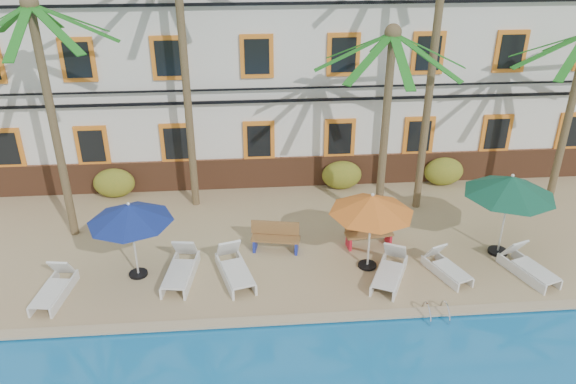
{
  "coord_description": "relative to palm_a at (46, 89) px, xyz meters",
  "views": [
    {
      "loc": [
        -2.01,
        -12.3,
        9.8
      ],
      "look_at": [
        -0.75,
        3.0,
        2.0
      ],
      "focal_mm": 35.0,
      "sensor_mm": 36.0,
      "label": 1
    }
  ],
  "objects": [
    {
      "name": "ground",
      "position": [
        7.68,
        -4.02,
        -5.12
      ],
      "size": [
        100.0,
        100.0,
        0.0
      ],
      "primitive_type": "plane",
      "color": "#384C23",
      "rests_on": "ground"
    },
    {
      "name": "pool_deck",
      "position": [
        7.68,
        0.98,
        -4.99
      ],
      "size": [
        30.0,
        12.0,
        0.25
      ],
      "primitive_type": "cube",
      "color": "tan",
      "rests_on": "ground"
    },
    {
      "name": "pool_coping",
      "position": [
        7.68,
        -4.92,
        -4.84
      ],
      "size": [
        30.0,
        0.35,
        0.06
      ],
      "primitive_type": "cube",
      "color": "tan",
      "rests_on": "pool_deck"
    },
    {
      "name": "hotel_building",
      "position": [
        7.68,
        5.96,
        0.26
      ],
      "size": [
        25.4,
        6.44,
        10.22
      ],
      "color": "silver",
      "rests_on": "pool_deck"
    },
    {
      "name": "palm_a",
      "position": [
        0.0,
        0.0,
        0.0
      ],
      "size": [
        4.53,
        4.53,
        7.5
      ],
      "color": "brown",
      "rests_on": "pool_deck"
    },
    {
      "name": "palm_b",
      "position": [
        3.83,
        1.76,
        0.77
      ],
      "size": [
        4.53,
        4.53,
        8.85
      ],
      "color": "brown",
      "rests_on": "pool_deck"
    },
    {
      "name": "palm_c",
      "position": [
        10.04,
        -0.17,
        -0.53
      ],
      "size": [
        4.53,
        4.53,
        6.6
      ],
      "color": "brown",
      "rests_on": "pool_deck"
    },
    {
      "name": "palm_d",
      "position": [
        11.69,
        0.93,
        1.39
      ],
      "size": [
        4.53,
        4.53,
        9.96
      ],
      "color": "brown",
      "rests_on": "pool_deck"
    },
    {
      "name": "palm_e",
      "position": [
        16.4,
        0.57,
        -0.68
      ],
      "size": [
        4.53,
        4.53,
        6.34
      ],
      "color": "brown",
      "rests_on": "pool_deck"
    },
    {
      "name": "shrub_left",
      "position": [
        0.83,
        2.58,
        -4.32
      ],
      "size": [
        1.5,
        0.9,
        1.1
      ],
      "primitive_type": "ellipsoid",
      "color": "#315C1A",
      "rests_on": "pool_deck"
    },
    {
      "name": "shrub_mid",
      "position": [
        9.26,
        2.58,
        -4.32
      ],
      "size": [
        1.5,
        0.9,
        1.1
      ],
      "primitive_type": "ellipsoid",
      "color": "#315C1A",
      "rests_on": "pool_deck"
    },
    {
      "name": "shrub_right",
      "position": [
        13.2,
        2.58,
        -4.32
      ],
      "size": [
        1.5,
        0.9,
        1.1
      ],
      "primitive_type": "ellipsoid",
      "color": "#315C1A",
      "rests_on": "pool_deck"
    },
    {
      "name": "umbrella_blue",
      "position": [
        2.43,
        -2.54,
        -2.82
      ],
      "size": [
        2.4,
        2.4,
        2.4
      ],
      "color": "black",
      "rests_on": "pool_deck"
    },
    {
      "name": "umbrella_red",
      "position": [
        9.17,
        -2.66,
        -2.78
      ],
      "size": [
        2.45,
        2.45,
        2.45
      ],
      "color": "black",
      "rests_on": "pool_deck"
    },
    {
      "name": "umbrella_green",
      "position": [
        13.35,
        -2.25,
        -2.57
      ],
      "size": [
        2.69,
        2.69,
        2.69
      ],
      "color": "black",
      "rests_on": "pool_deck"
    },
    {
      "name": "lounger_a",
      "position": [
        0.32,
        -3.37,
        -4.59
      ],
      "size": [
        0.91,
        1.9,
        0.86
      ],
      "color": "silver",
      "rests_on": "pool_deck"
    },
    {
      "name": "lounger_b",
      "position": [
        3.7,
        -2.78,
        -4.56
      ],
      "size": [
        1.0,
        2.09,
        0.95
      ],
      "color": "silver",
      "rests_on": "pool_deck"
    },
    {
      "name": "lounger_c",
      "position": [
        5.24,
        -2.89,
        -4.56
      ],
      "size": [
        1.22,
        2.12,
        0.95
      ],
      "color": "silver",
      "rests_on": "pool_deck"
    },
    {
      "name": "lounger_d",
      "position": [
        9.66,
        -3.34,
        -4.57
      ],
      "size": [
        1.47,
        2.06,
        0.92
      ],
      "color": "silver",
      "rests_on": "pool_deck"
    },
    {
      "name": "lounger_e",
      "position": [
        11.35,
        -3.23,
        -4.62
      ],
      "size": [
        1.14,
        1.75,
        0.78
      ],
      "color": "silver",
      "rests_on": "pool_deck"
    },
    {
      "name": "lounger_f",
      "position": [
        13.71,
        -3.44,
        -4.58
      ],
      "size": [
        1.25,
        1.97,
        0.88
      ],
      "color": "silver",
      "rests_on": "pool_deck"
    },
    {
      "name": "bench_left",
      "position": [
        6.52,
        -1.49,
        -4.4
      ],
      "size": [
        1.56,
        0.75,
        0.93
      ],
      "color": "olive",
      "rests_on": "pool_deck"
    },
    {
      "name": "bench_right",
      "position": [
        9.43,
        -1.45,
        -4.4
      ],
      "size": [
        1.54,
        0.62,
        0.93
      ],
      "color": "olive",
      "rests_on": "pool_deck"
    },
    {
      "name": "pool_ladder",
      "position": [
        10.5,
        -5.02,
        -4.87
      ],
      "size": [
        0.54,
        0.74,
        0.74
      ],
      "color": "silver",
      "rests_on": "ground"
    }
  ]
}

